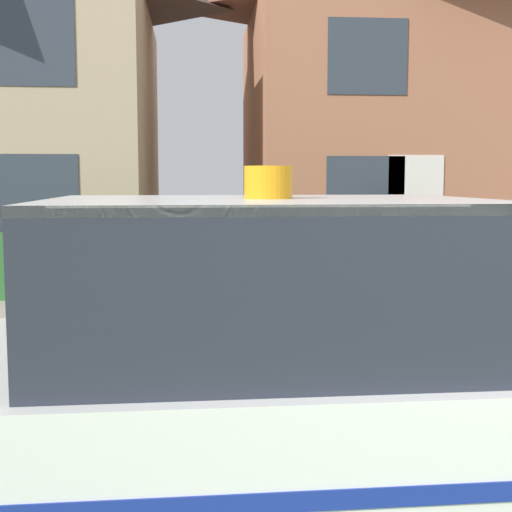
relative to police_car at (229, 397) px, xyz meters
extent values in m
cube|color=#4C4C51|center=(1.34, 2.12, -0.73)|extent=(28.00, 6.81, 0.01)
cube|color=#2D662D|center=(-0.05, 7.35, -0.28)|extent=(10.82, 0.72, 0.91)
cylinder|color=black|center=(1.31, 0.73, -0.41)|extent=(0.62, 0.21, 0.62)
cube|color=white|center=(-0.05, 0.00, -0.17)|extent=(4.47, 1.69, 0.76)
cube|color=#232833|center=(0.17, 0.00, 0.54)|extent=(1.89, 1.48, 0.65)
cube|color=white|center=(0.17, 0.00, 0.84)|extent=(1.89, 1.48, 0.04)
cube|color=navy|center=(-0.07, 0.81, -0.11)|extent=(4.22, 0.08, 0.07)
cube|color=navy|center=(-0.04, -0.81, -0.11)|extent=(4.22, 0.08, 0.07)
cylinder|color=orange|center=(0.17, 0.00, 0.93)|extent=(0.21, 0.21, 0.14)
cube|color=#333D47|center=(-2.61, 8.28, 0.68)|extent=(1.40, 0.02, 1.30)
cube|color=#333D47|center=(-2.61, 8.28, 3.01)|extent=(1.40, 0.02, 1.30)
cube|color=#A86B4C|center=(5.06, 12.02, 1.83)|extent=(7.87, 5.35, 5.12)
cube|color=white|center=(3.80, 9.33, 0.32)|extent=(1.00, 0.02, 2.10)
cube|color=#333D47|center=(2.89, 9.33, 0.70)|extent=(1.40, 0.02, 1.30)
cube|color=#333D47|center=(2.89, 9.33, 3.05)|extent=(1.40, 0.02, 1.30)
camera|label=1|loc=(-0.15, -3.02, 0.95)|focal=50.00mm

